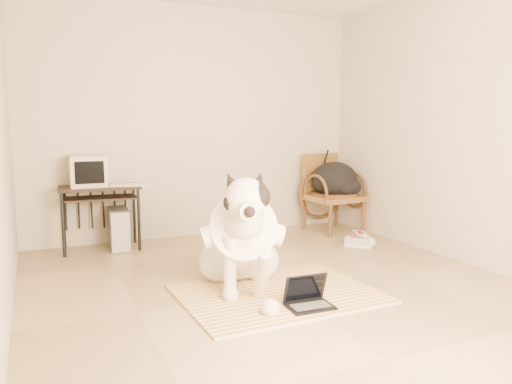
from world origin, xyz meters
TOP-DOWN VIEW (x-y plane):
  - floor at (0.00, 0.00)m, footprint 4.50×4.50m
  - wall_back at (0.00, 2.25)m, footprint 4.50×0.00m
  - wall_right at (2.00, 0.00)m, footprint 0.00×4.50m
  - rug at (-0.09, -0.07)m, footprint 1.55×1.20m
  - dog at (-0.29, 0.18)m, footprint 0.75×1.44m
  - laptop at (-0.01, -0.42)m, footprint 0.34×0.26m
  - computer_desk at (-1.18, 1.98)m, footprint 0.85×0.51m
  - crt_monitor at (-1.28, 2.02)m, footprint 0.37×0.36m
  - desk_keyboard at (-0.89, 1.88)m, footprint 0.40×0.22m
  - pc_tower at (-1.00, 1.95)m, footprint 0.23×0.48m
  - rattan_chair at (1.61, 1.82)m, footprint 0.69×0.67m
  - backpack at (1.63, 1.72)m, footprint 0.59×0.51m
  - sneaker_left at (1.43, 0.96)m, footprint 0.28×0.31m
  - sneaker_right at (1.56, 1.10)m, footprint 0.25×0.35m

SIDE VIEW (x-z plane):
  - floor at x=0.00m, z-range 0.00..0.00m
  - rug at x=-0.09m, z-range 0.00..0.02m
  - sneaker_left at x=1.43m, z-range -0.01..0.10m
  - sneaker_right at x=1.56m, z-range -0.01..0.11m
  - laptop at x=-0.01m, z-range -0.04..0.19m
  - pc_tower at x=-1.00m, z-range 0.00..0.44m
  - dog at x=-0.29m, z-range -0.11..0.93m
  - rattan_chair at x=1.61m, z-range 0.00..0.96m
  - computer_desk at x=-1.18m, z-range 0.25..0.93m
  - backpack at x=1.63m, z-range 0.42..0.86m
  - desk_keyboard at x=-0.89m, z-range 0.69..0.71m
  - crt_monitor at x=-1.28m, z-range 0.69..1.02m
  - wall_back at x=0.00m, z-range -0.90..3.60m
  - wall_right at x=2.00m, z-range -0.90..3.60m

